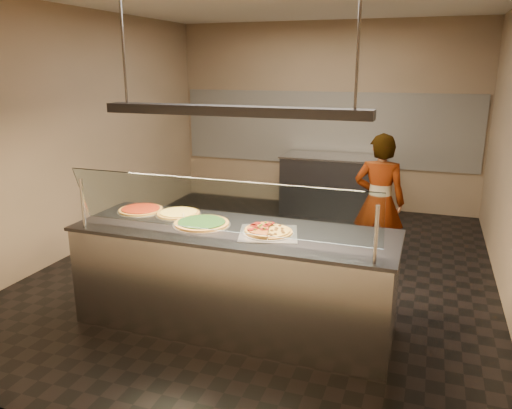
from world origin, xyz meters
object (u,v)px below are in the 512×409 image
(pizza_spatula, at_px, (188,217))
(worker, at_px, (379,202))
(serving_counter, at_px, (234,278))
(prep_table, at_px, (331,184))
(perforated_tray, at_px, (268,233))
(sneeze_guard, at_px, (217,206))
(half_pizza_sausage, at_px, (279,232))
(pizza_tomato, at_px, (141,209))
(pizza_cheese, at_px, (179,213))
(half_pizza_pepperoni, at_px, (258,229))
(pizza_spinach, at_px, (202,223))
(heat_lamp_housing, at_px, (232,111))

(pizza_spatula, distance_m, worker, 2.34)
(serving_counter, relative_size, prep_table, 1.82)
(perforated_tray, bearing_deg, sneeze_guard, -136.02)
(half_pizza_sausage, distance_m, worker, 1.98)
(half_pizza_sausage, distance_m, pizza_tomato, 1.52)
(sneeze_guard, bearing_deg, serving_counter, 90.00)
(pizza_cheese, bearing_deg, prep_table, 78.29)
(half_pizza_pepperoni, bearing_deg, worker, 66.04)
(perforated_tray, relative_size, pizza_spatula, 2.33)
(serving_counter, xyz_separation_m, worker, (1.06, 1.84, 0.33))
(pizza_spinach, relative_size, prep_table, 0.33)
(half_pizza_pepperoni, height_order, pizza_tomato, half_pizza_pepperoni)
(worker, bearing_deg, prep_table, -63.98)
(sneeze_guard, relative_size, prep_table, 1.67)
(pizza_spinach, bearing_deg, serving_counter, -2.08)
(pizza_cheese, height_order, pizza_tomato, same)
(half_pizza_pepperoni, bearing_deg, prep_table, 91.82)
(half_pizza_sausage, relative_size, prep_table, 0.28)
(serving_counter, xyz_separation_m, pizza_cheese, (-0.66, 0.23, 0.48))
(half_pizza_pepperoni, bearing_deg, half_pizza_sausage, -1.01)
(heat_lamp_housing, bearing_deg, half_pizza_pepperoni, -5.99)
(serving_counter, relative_size, pizza_tomato, 6.28)
(pizza_cheese, distance_m, pizza_spatula, 0.21)
(half_pizza_pepperoni, distance_m, worker, 2.05)
(half_pizza_sausage, xyz_separation_m, pizza_tomato, (-1.50, 0.25, -0.01))
(half_pizza_pepperoni, xyz_separation_m, heat_lamp_housing, (-0.23, 0.02, 0.99))
(sneeze_guard, xyz_separation_m, pizza_tomato, (-1.07, 0.56, -0.28))
(half_pizza_sausage, distance_m, heat_lamp_housing, 1.08)
(pizza_spatula, bearing_deg, worker, 48.30)
(serving_counter, height_order, pizza_tomato, pizza_tomato)
(sneeze_guard, bearing_deg, pizza_tomato, 152.30)
(half_pizza_sausage, bearing_deg, heat_lamp_housing, 176.27)
(sneeze_guard, relative_size, perforated_tray, 4.34)
(pizza_tomato, xyz_separation_m, worker, (2.13, 1.62, -0.15))
(sneeze_guard, xyz_separation_m, perforated_tray, (0.33, 0.32, -0.29))
(prep_table, bearing_deg, pizza_spatula, -98.93)
(half_pizza_pepperoni, bearing_deg, pizza_tomato, 169.44)
(half_pizza_pepperoni, height_order, pizza_spatula, half_pizza_pepperoni)
(serving_counter, height_order, half_pizza_sausage, half_pizza_sausage)
(sneeze_guard, height_order, pizza_cheese, sneeze_guard)
(perforated_tray, bearing_deg, pizza_spatula, 171.58)
(prep_table, bearing_deg, pizza_cheese, -101.71)
(half_pizza_pepperoni, height_order, heat_lamp_housing, heat_lamp_housing)
(sneeze_guard, bearing_deg, pizza_spinach, 131.33)
(pizza_spatula, bearing_deg, sneeze_guard, -41.67)
(prep_table, bearing_deg, heat_lamp_housing, -91.56)
(prep_table, bearing_deg, sneeze_guard, -91.44)
(perforated_tray, bearing_deg, half_pizza_sausage, -1.46)
(half_pizza_sausage, relative_size, pizza_tomato, 0.98)
(sneeze_guard, bearing_deg, heat_lamp_housing, 90.00)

